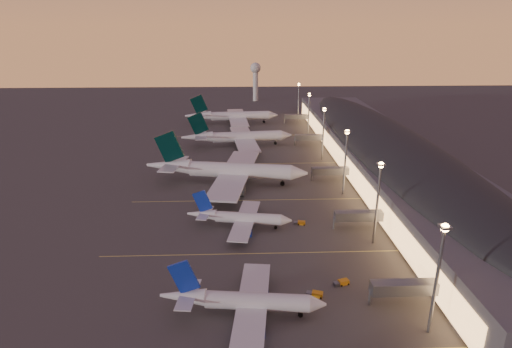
# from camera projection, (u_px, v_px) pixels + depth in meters

# --- Properties ---
(ground) EXTENTS (700.00, 700.00, 0.00)m
(ground) POSITION_uv_depth(u_px,v_px,m) (255.00, 245.00, 128.85)
(ground) COLOR #3E3C39
(airliner_narrow_south) EXTENTS (38.11, 34.24, 13.60)m
(airliner_narrow_south) POSITION_uv_depth(u_px,v_px,m) (243.00, 301.00, 97.02)
(airliner_narrow_south) COLOR silver
(airliner_narrow_south) RESTS_ON ground
(airliner_narrow_north) EXTENTS (34.69, 31.34, 12.41)m
(airliner_narrow_north) POSITION_uv_depth(u_px,v_px,m) (239.00, 218.00, 139.58)
(airliner_narrow_north) COLOR silver
(airliner_narrow_north) RESTS_ON ground
(airliner_wide_near) EXTENTS (68.10, 62.80, 21.84)m
(airliner_wide_near) POSITION_uv_depth(u_px,v_px,m) (226.00, 170.00, 177.75)
(airliner_wide_near) COLOR silver
(airliner_wide_near) RESTS_ON ground
(airliner_wide_mid) EXTENTS (60.52, 55.43, 19.36)m
(airliner_wide_mid) POSITION_uv_depth(u_px,v_px,m) (238.00, 137.00, 232.82)
(airliner_wide_mid) COLOR silver
(airliner_wide_mid) RESTS_ON ground
(airliner_wide_far) EXTENTS (62.21, 56.78, 19.90)m
(airliner_wide_far) POSITION_uv_depth(u_px,v_px,m) (232.00, 116.00, 285.55)
(airliner_wide_far) COLOR silver
(airliner_wide_far) RESTS_ON ground
(terminal_building) EXTENTS (56.35, 255.00, 17.46)m
(terminal_building) POSITION_uv_depth(u_px,v_px,m) (383.00, 149.00, 196.59)
(terminal_building) COLOR #505055
(terminal_building) RESTS_ON ground
(light_masts) EXTENTS (2.20, 217.20, 25.90)m
(light_masts) POSITION_uv_depth(u_px,v_px,m) (332.00, 135.00, 185.70)
(light_masts) COLOR slate
(light_masts) RESTS_ON ground
(radar_tower) EXTENTS (9.00, 9.00, 32.50)m
(radar_tower) POSITION_uv_depth(u_px,v_px,m) (256.00, 75.00, 367.25)
(radar_tower) COLOR silver
(radar_tower) RESTS_ON ground
(lane_markings) EXTENTS (90.00, 180.36, 0.00)m
(lane_markings) POSITION_uv_depth(u_px,v_px,m) (251.00, 195.00, 166.58)
(lane_markings) COLOR #D8C659
(lane_markings) RESTS_ON ground
(baggage_tug_a) EXTENTS (4.28, 2.74, 1.19)m
(baggage_tug_a) POSITION_uv_depth(u_px,v_px,m) (315.00, 294.00, 104.49)
(baggage_tug_a) COLOR orange
(baggage_tug_a) RESTS_ON ground
(baggage_tug_b) EXTENTS (4.29, 2.70, 1.20)m
(baggage_tug_b) POSITION_uv_depth(u_px,v_px,m) (342.00, 283.00, 109.17)
(baggage_tug_b) COLOR orange
(baggage_tug_b) RESTS_ON ground
(baggage_tug_c) EXTENTS (4.01, 2.18, 1.13)m
(baggage_tug_c) POSITION_uv_depth(u_px,v_px,m) (300.00, 223.00, 142.12)
(baggage_tug_c) COLOR orange
(baggage_tug_c) RESTS_ON ground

